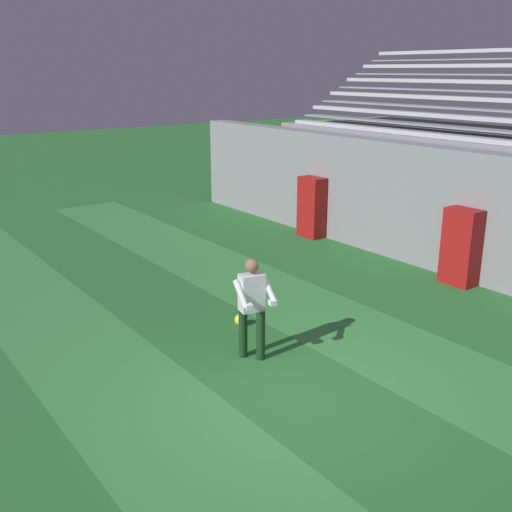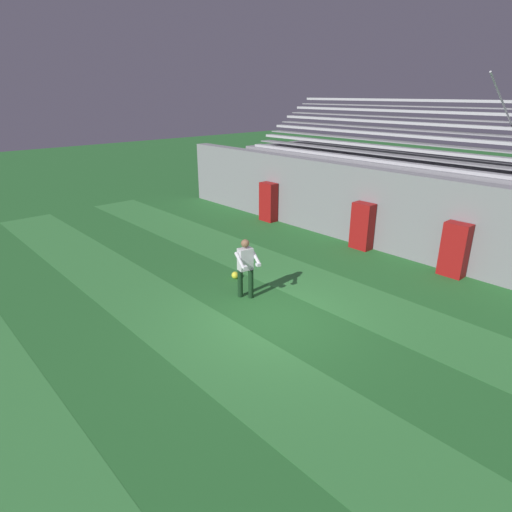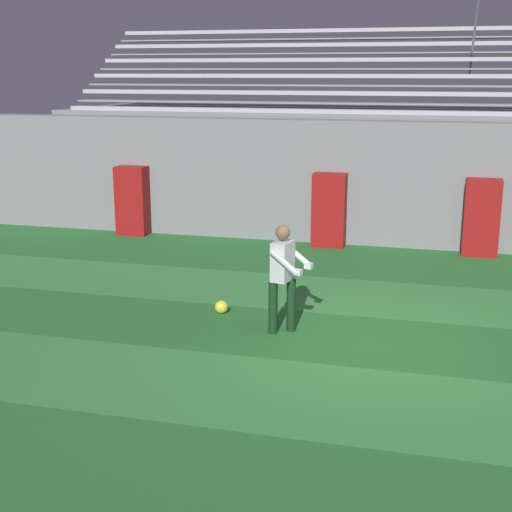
# 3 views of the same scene
# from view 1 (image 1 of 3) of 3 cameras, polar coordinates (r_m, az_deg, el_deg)

# --- Properties ---
(ground_plane) EXTENTS (80.00, 80.00, 0.00)m
(ground_plane) POSITION_cam_1_polar(r_m,az_deg,el_deg) (8.62, 3.78, -13.70)
(ground_plane) COLOR #286B2D
(turf_stripe_mid) EXTENTS (28.00, 2.09, 0.01)m
(turf_stripe_mid) POSITION_cam_1_polar(r_m,az_deg,el_deg) (7.75, -7.11, -17.73)
(turf_stripe_mid) COLOR #38843D
(turf_stripe_mid) RESTS_ON ground
(turf_stripe_far) EXTENTS (28.00, 2.09, 0.01)m
(turf_stripe_far) POSITION_cam_1_polar(r_m,az_deg,el_deg) (10.13, 14.20, -9.23)
(turf_stripe_far) COLOR #38843D
(turf_stripe_far) RESTS_ON ground
(padding_pillar_gate_left) EXTENTS (0.74, 0.44, 1.66)m
(padding_pillar_gate_left) POSITION_cam_1_polar(r_m,az_deg,el_deg) (13.47, 18.93, 0.82)
(padding_pillar_gate_left) COLOR maroon
(padding_pillar_gate_left) RESTS_ON ground
(padding_pillar_far_left) EXTENTS (0.74, 0.44, 1.66)m
(padding_pillar_far_left) POSITION_cam_1_polar(r_m,az_deg,el_deg) (16.56, 5.32, 4.64)
(padding_pillar_far_left) COLOR maroon
(padding_pillar_far_left) RESTS_ON ground
(goalkeeper) EXTENTS (0.64, 0.66, 1.67)m
(goalkeeper) POSITION_cam_1_polar(r_m,az_deg,el_deg) (9.39, -0.37, -4.47)
(goalkeeper) COLOR #143319
(goalkeeper) RESTS_ON ground
(soccer_ball) EXTENTS (0.22, 0.22, 0.22)m
(soccer_ball) POSITION_cam_1_polar(r_m,az_deg,el_deg) (10.90, -1.47, -6.08)
(soccer_ball) COLOR yellow
(soccer_ball) RESTS_ON ground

